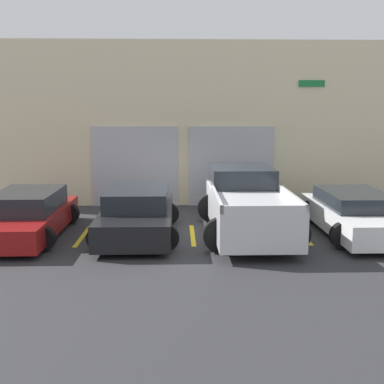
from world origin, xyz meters
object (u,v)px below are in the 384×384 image
Objects in this scene: pickup_truck at (246,203)px; van_right at (138,214)px; sedan_side at (27,215)px; sedan_white at (355,214)px.

van_right is (-2.95, -0.23, -0.22)m from pickup_truck.
van_right is at bearing -0.08° from sedan_side.
pickup_truck is at bearing 2.20° from sedan_side.
sedan_white is at bearing -4.50° from pickup_truck.
sedan_side is at bearing -177.80° from pickup_truck.
pickup_truck is 1.19× the size of van_right.
van_right is at bearing -175.54° from pickup_truck.
pickup_truck is 1.16× the size of sedan_side.
pickup_truck is 1.13× the size of sedan_white.
sedan_white is 1.02× the size of sedan_side.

